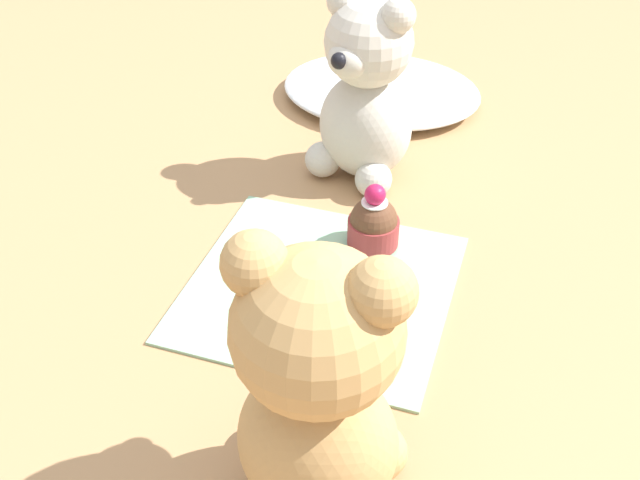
# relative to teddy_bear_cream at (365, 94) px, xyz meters

# --- Properties ---
(ground_plane) EXTENTS (4.00, 4.00, 0.00)m
(ground_plane) POSITION_rel_teddy_bear_cream_xyz_m (0.02, -0.20, -0.10)
(ground_plane) COLOR tan
(knitted_placemat) EXTENTS (0.23, 0.22, 0.01)m
(knitted_placemat) POSITION_rel_teddy_bear_cream_xyz_m (0.02, -0.20, -0.09)
(knitted_placemat) COLOR #8EBC99
(knitted_placemat) RESTS_ON ground_plane
(tulle_cloth) EXTENTS (0.25, 0.20, 0.03)m
(tulle_cloth) POSITION_rel_teddy_bear_cream_xyz_m (-0.02, 0.17, -0.08)
(tulle_cloth) COLOR white
(tulle_cloth) RESTS_ON ground_plane
(teddy_bear_cream) EXTENTS (0.12, 0.12, 0.20)m
(teddy_bear_cream) POSITION_rel_teddy_bear_cream_xyz_m (0.00, 0.00, 0.00)
(teddy_bear_cream) COLOR beige
(teddy_bear_cream) RESTS_ON ground_plane
(teddy_bear_tan) EXTENTS (0.11, 0.12, 0.22)m
(teddy_bear_tan) POSITION_rel_teddy_bear_cream_xyz_m (0.08, -0.39, 0.01)
(teddy_bear_tan) COLOR tan
(teddy_bear_tan) RESTS_ON ground_plane
(cupcake_near_cream_bear) EXTENTS (0.05, 0.05, 0.07)m
(cupcake_near_cream_bear) POSITION_rel_teddy_bear_cream_xyz_m (0.05, -0.12, -0.07)
(cupcake_near_cream_bear) COLOR #993333
(cupcake_near_cream_bear) RESTS_ON knitted_placemat
(cupcake_near_tan_bear) EXTENTS (0.06, 0.06, 0.07)m
(cupcake_near_tan_bear) POSITION_rel_teddy_bear_cream_xyz_m (0.08, -0.26, -0.06)
(cupcake_near_tan_bear) COLOR #993333
(cupcake_near_tan_bear) RESTS_ON knitted_placemat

